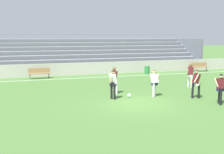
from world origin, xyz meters
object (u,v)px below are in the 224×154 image
player_dark_overlapping (196,81)px  player_dark_dropping_back (190,73)px  player_white_deep_cover (154,81)px  bleacher_stand (90,54)px  soccer_ball (129,96)px  bench_near_wall_gap (39,72)px  bench_far_left (200,66)px  player_dark_pressing_high (114,78)px  trash_bin (147,70)px  player_white_challenging (113,82)px  player_dark_on_ball (221,86)px

player_dark_overlapping → player_dark_dropping_back: bearing=61.9°
player_white_deep_cover → player_dark_dropping_back: bearing=28.3°
bleacher_stand → player_dark_overlapping: (2.59, -15.83, -0.71)m
bleacher_stand → soccer_ball: (-1.03, -14.42, -1.61)m
bench_near_wall_gap → player_dark_overlapping: player_dark_overlapping is taller
bench_far_left → bench_near_wall_gap: size_ratio=1.00×
player_dark_pressing_high → player_white_deep_cover: 2.54m
trash_bin → player_white_challenging: bearing=-124.8°
player_dark_pressing_high → player_dark_dropping_back: bearing=5.2°
player_white_deep_cover → player_dark_dropping_back: size_ratio=0.96×
bench_near_wall_gap → player_dark_on_ball: size_ratio=1.10×
bench_far_left → player_white_challenging: bearing=-142.8°
bench_far_left → trash_bin: bearing=-178.4°
bench_far_left → player_white_challenging: player_white_challenging is taller
player_dark_pressing_high → player_white_challenging: 1.51m
bench_far_left → trash_bin: bench_far_left is taller
player_dark_dropping_back → player_white_deep_cover: bearing=-151.7°
player_white_challenging → player_dark_dropping_back: size_ratio=1.00×
bleacher_stand → trash_bin: (4.37, -5.26, -1.34)m
bench_near_wall_gap → player_dark_dropping_back: 12.47m
bleacher_stand → bench_far_left: (10.37, -5.09, -1.17)m
player_dark_on_ball → bench_far_left: bearing=59.1°
player_dark_dropping_back → player_dark_pressing_high: bearing=-174.8°
player_white_challenging → player_dark_dropping_back: 6.67m
player_dark_overlapping → soccer_ball: 3.98m
trash_bin → soccer_ball: size_ratio=3.47×
player_dark_pressing_high → player_white_challenging: size_ratio=1.00×
player_dark_overlapping → player_dark_dropping_back: 3.64m
trash_bin → player_dark_overlapping: player_dark_overlapping is taller
trash_bin → player_dark_dropping_back: size_ratio=0.45×
player_dark_overlapping → player_white_deep_cover: player_dark_overlapping is taller
trash_bin → player_dark_on_ball: (-1.43, -12.25, 0.59)m
bench_near_wall_gap → player_white_deep_cover: (6.13, -9.57, 0.41)m
trash_bin → player_dark_on_ball: player_dark_on_ball is taller
player_dark_pressing_high → player_dark_dropping_back: size_ratio=1.00×
player_dark_pressing_high → player_dark_on_ball: (4.48, -4.37, -0.04)m
player_dark_pressing_high → soccer_ball: player_dark_pressing_high is taller
bench_near_wall_gap → soccer_ball: bearing=-63.7°
player_dark_on_ball → player_dark_dropping_back: size_ratio=0.97×
player_dark_dropping_back → bench_near_wall_gap: bearing=142.9°
bleacher_stand → player_dark_pressing_high: 13.25m
bleacher_stand → player_dark_overlapping: bleacher_stand is taller
bench_far_left → player_dark_on_ball: bearing=-120.9°
player_white_challenging → player_white_deep_cover: 2.57m
bench_near_wall_gap → player_dark_overlapping: bearing=-52.5°
player_dark_pressing_high → player_white_deep_cover: player_dark_pressing_high is taller
trash_bin → player_white_challenging: (-6.45, -9.29, 0.62)m
bleacher_stand → player_white_deep_cover: bleacher_stand is taller
trash_bin → player_dark_pressing_high: player_dark_pressing_high is taller
bleacher_stand → player_white_challenging: bearing=-98.1°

